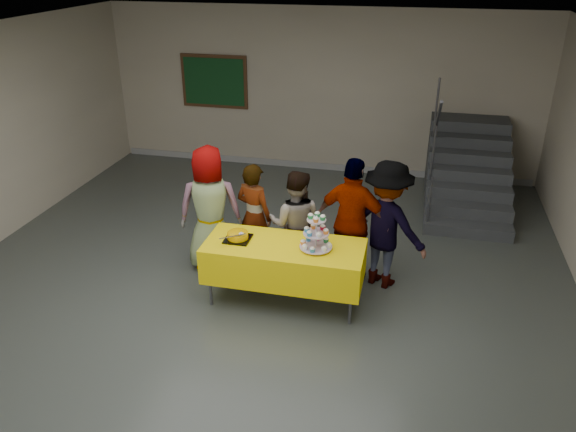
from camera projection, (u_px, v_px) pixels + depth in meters
name	position (u px, v px, depth m)	size (l,w,h in m)	color
room_shell	(233.00, 142.00, 5.68)	(10.00, 10.04, 3.02)	#4C514C
bake_table	(284.00, 261.00, 6.65)	(1.88, 0.78, 0.77)	#595960
cupcake_stand	(316.00, 236.00, 6.40)	(0.38, 0.38, 0.44)	silver
bear_cake	(238.00, 235.00, 6.65)	(0.32, 0.36, 0.12)	black
schoolchild_a	(210.00, 208.00, 7.30)	(0.82, 0.53, 1.68)	slate
schoolchild_b	(254.00, 216.00, 7.37)	(0.53, 0.35, 1.45)	slate
schoolchild_c	(295.00, 224.00, 7.15)	(0.70, 0.55, 1.45)	slate
schoolchild_d	(353.00, 222.00, 6.94)	(0.98, 0.41, 1.67)	slate
schoolchild_e	(386.00, 225.00, 6.90)	(1.07, 0.61, 1.65)	slate
staircase	(466.00, 172.00, 9.44)	(1.30, 2.40, 2.04)	#424447
noticeboard	(214.00, 81.00, 10.66)	(1.30, 0.05, 1.00)	#472B16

